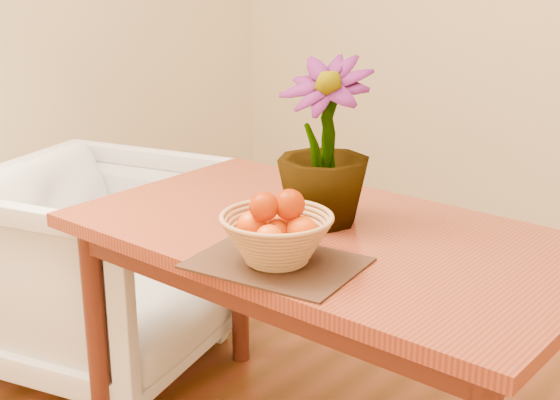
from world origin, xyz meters
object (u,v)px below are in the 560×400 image
Objects in this scene: armchair at (102,258)px; table at (327,260)px; wicker_basket at (277,240)px; potted_plant at (324,142)px.

table is at bearing -104.85° from armchair.
potted_plant is (-0.09, 0.31, 0.17)m from wicker_basket.
table is 1.02m from armchair.
potted_plant is 0.55× the size of armchair.
armchair is (-0.94, -0.05, -0.56)m from potted_plant.
table is 5.16× the size of wicker_basket.
potted_plant is (-0.05, 0.04, 0.31)m from table.
wicker_basket is (0.05, -0.27, 0.15)m from table.
table is at bearing -51.21° from potted_plant.
wicker_basket is at bearing -119.35° from armchair.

